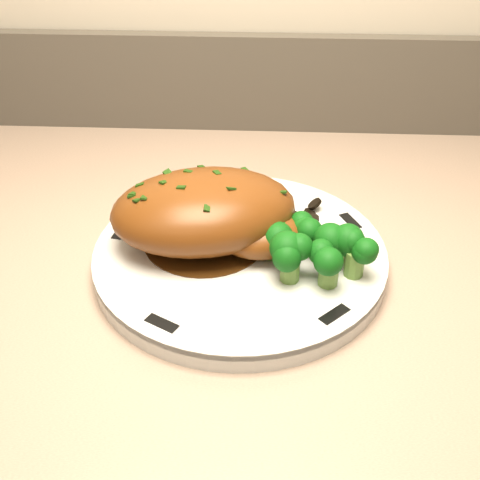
{
  "coord_description": "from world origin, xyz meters",
  "views": [
    {
      "loc": [
        0.44,
        1.26,
        1.17
      ],
      "look_at": [
        0.42,
        1.7,
        0.86
      ],
      "focal_mm": 45.0,
      "sensor_mm": 36.0,
      "label": 1
    }
  ],
  "objects": [
    {
      "name": "plate",
      "position": [
        0.42,
        1.7,
        0.84
      ],
      "size": [
        0.3,
        0.3,
        0.02
      ],
      "primitive_type": "cylinder",
      "rotation": [
        0.0,
        0.0,
        0.17
      ],
      "color": "silver",
      "rests_on": "counter"
    },
    {
      "name": "rim_accent_0",
      "position": [
        0.41,
        1.81,
        0.85
      ],
      "size": [
        0.03,
        0.01,
        0.0
      ],
      "primitive_type": "cube",
      "rotation": [
        0.0,
        0.0,
        3.27
      ],
      "color": "black",
      "rests_on": "plate"
    },
    {
      "name": "rim_accent_1",
      "position": [
        0.31,
        1.72,
        0.85
      ],
      "size": [
        0.01,
        0.03,
        0.0
      ],
      "primitive_type": "cube",
      "rotation": [
        0.0,
        0.0,
        4.52
      ],
      "color": "black",
      "rests_on": "plate"
    },
    {
      "name": "rim_accent_2",
      "position": [
        0.37,
        1.6,
        0.85
      ],
      "size": [
        0.03,
        0.02,
        0.0
      ],
      "primitive_type": "cube",
      "rotation": [
        0.0,
        0.0,
        5.78
      ],
      "color": "black",
      "rests_on": "plate"
    },
    {
      "name": "rim_accent_3",
      "position": [
        0.5,
        1.61,
        0.85
      ],
      "size": [
        0.03,
        0.03,
        0.0
      ],
      "primitive_type": "cube",
      "rotation": [
        0.0,
        0.0,
        7.04
      ],
      "color": "black",
      "rests_on": "plate"
    },
    {
      "name": "rim_accent_4",
      "position": [
        0.52,
        1.75,
        0.85
      ],
      "size": [
        0.02,
        0.03,
        0.0
      ],
      "primitive_type": "cube",
      "rotation": [
        0.0,
        0.0,
        8.29
      ],
      "color": "black",
      "rests_on": "plate"
    },
    {
      "name": "gravy_pool",
      "position": [
        0.39,
        1.71,
        0.85
      ],
      "size": [
        0.11,
        0.11,
        0.0
      ],
      "primitive_type": "cylinder",
      "color": "#3E210B",
      "rests_on": "plate"
    },
    {
      "name": "chicken_breast",
      "position": [
        0.39,
        1.71,
        0.88
      ],
      "size": [
        0.19,
        0.14,
        0.06
      ],
      "rotation": [
        0.0,
        0.0,
        0.22
      ],
      "color": "brown",
      "rests_on": "plate"
    },
    {
      "name": "mushroom_pile",
      "position": [
        0.45,
        1.76,
        0.85
      ],
      "size": [
        0.08,
        0.06,
        0.02
      ],
      "color": "black",
      "rests_on": "plate"
    },
    {
      "name": "broccoli_florets",
      "position": [
        0.49,
        1.67,
        0.87
      ],
      "size": [
        0.09,
        0.07,
        0.04
      ],
      "rotation": [
        0.0,
        0.0,
        0.25
      ],
      "color": "olive",
      "rests_on": "plate"
    }
  ]
}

